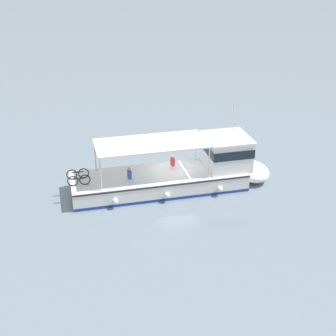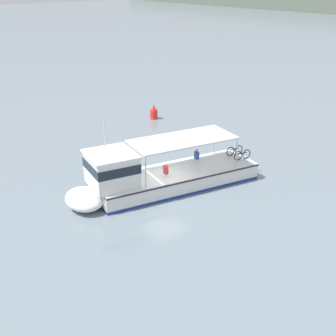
{
  "view_description": "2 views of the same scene",
  "coord_description": "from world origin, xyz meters",
  "views": [
    {
      "loc": [
        -25.41,
        11.84,
        14.41
      ],
      "look_at": [
        -0.44,
        0.69,
        1.4
      ],
      "focal_mm": 52.34,
      "sensor_mm": 36.0,
      "label": 1
    },
    {
      "loc": [
        19.98,
        -15.33,
        12.69
      ],
      "look_at": [
        -0.44,
        0.69,
        1.4
      ],
      "focal_mm": 47.59,
      "sensor_mm": 36.0,
      "label": 2
    }
  ],
  "objects": [
    {
      "name": "ferry_main",
      "position": [
        -0.63,
        -0.31,
        1.01
      ],
      "size": [
        5.29,
        13.05,
        5.32
      ],
      "color": "white",
      "rests_on": "ground"
    },
    {
      "name": "ground_plane",
      "position": [
        0.0,
        0.0,
        0.0
      ],
      "size": [
        400.0,
        400.0,
        0.0
      ],
      "primitive_type": "plane",
      "color": "gray"
    },
    {
      "name": "channel_buoy",
      "position": [
        -13.14,
        8.93,
        0.57
      ],
      "size": [
        0.7,
        0.7,
        1.4
      ],
      "color": "red",
      "rests_on": "ground"
    }
  ]
}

